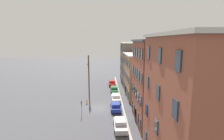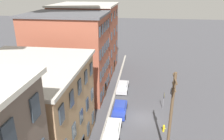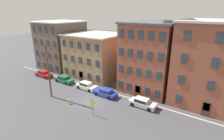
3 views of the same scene
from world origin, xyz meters
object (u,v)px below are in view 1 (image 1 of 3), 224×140
Objects in this scene: car_silver at (120,124)px; car_red at (112,83)px; car_green at (114,89)px; fire_hydrant at (87,101)px; car_blue at (116,106)px; utility_pole at (89,74)px; caution_sign at (81,105)px; car_white at (116,97)px.

car_red is at bearing -179.34° from car_silver.
fire_hydrant is (7.95, -6.08, -0.27)m from car_green.
utility_pole is (-8.02, -5.69, 4.64)m from car_blue.
caution_sign is at bearing -25.51° from car_green.
caution_sign is at bearing -71.92° from car_blue.
car_blue is at bearing 58.96° from fire_hydrant.
caution_sign reaches higher than car_blue.
utility_pole is (-3.05, -6.01, 4.64)m from car_white.
caution_sign is at bearing -42.70° from car_white.
car_green is at bearing 178.46° from car_blue.
car_silver is 16.97m from utility_pole.
utility_pole reaches higher than car_red.
utility_pole is 6.69m from fire_hydrant.
car_white reaches higher than fire_hydrant.
utility_pole is at bearing 177.69° from caution_sign.
car_silver is (25.28, 0.29, 0.00)m from car_red.
utility_pole reaches higher than fire_hydrant.
car_red is at bearing 150.62° from utility_pole.
car_white is at bearing 179.81° from car_silver.
car_silver reaches higher than fire_hydrant.
utility_pole is at bearing -144.64° from car_blue.
car_silver is at bearing 0.66° from car_red.
fire_hydrant is at bearing -1.03° from utility_pole.
fire_hydrant is (-10.65, -6.05, -0.27)m from car_silver.
car_green is 1.64× the size of caution_sign.
caution_sign reaches higher than car_silver.
car_white is (6.46, 0.02, 0.00)m from car_green.
utility_pole is at bearing -29.38° from car_red.
fire_hydrant is (-5.46, 0.32, -1.32)m from caution_sign.
car_blue is at bearing 108.08° from caution_sign.
car_green is 1.00× the size of car_white.
car_red is 1.00× the size of car_blue.
car_red is 4.58× the size of fire_hydrant.
fire_hydrant is (14.63, -5.76, -0.27)m from car_red.
caution_sign is (20.10, -6.08, 1.06)m from car_red.
car_red and car_green have the same top height.
car_green is 6.46m from car_white.
car_green is 1.00× the size of car_blue.
car_blue and car_silver have the same top height.
car_red is at bearing 163.16° from caution_sign.
car_red is 1.00× the size of car_white.
utility_pole is (3.41, -6.00, 4.64)m from car_green.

